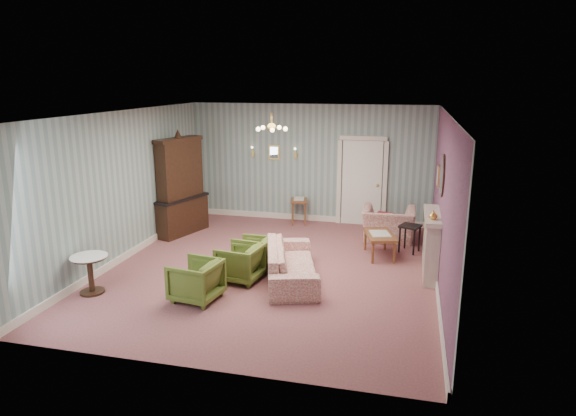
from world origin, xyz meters
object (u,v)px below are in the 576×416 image
(pedestal_table, at_px, (91,274))
(wingback_chair, at_px, (389,219))
(olive_chair_c, at_px, (253,252))
(sofa_chintz, at_px, (291,257))
(dresser, at_px, (180,183))
(coffee_table, at_px, (379,245))
(side_table_black, at_px, (410,239))
(fireplace, at_px, (431,244))
(olive_chair_a, at_px, (196,278))
(olive_chair_b, at_px, (240,261))

(pedestal_table, bearing_deg, wingback_chair, 41.18)
(olive_chair_c, relative_size, sofa_chintz, 0.31)
(dresser, relative_size, coffee_table, 2.49)
(coffee_table, bearing_deg, dresser, 173.16)
(side_table_black, bearing_deg, sofa_chintz, -135.53)
(dresser, xyz_separation_m, fireplace, (5.51, -1.33, -0.59))
(wingback_chair, distance_m, dresser, 4.76)
(olive_chair_a, xyz_separation_m, wingback_chair, (2.86, 3.93, 0.12))
(wingback_chair, relative_size, dresser, 0.48)
(pedestal_table, bearing_deg, dresser, 90.00)
(fireplace, height_order, pedestal_table, fireplace)
(coffee_table, bearing_deg, sofa_chintz, -132.36)
(wingback_chair, height_order, dresser, dresser)
(olive_chair_c, distance_m, side_table_black, 3.30)
(side_table_black, bearing_deg, pedestal_table, -146.73)
(olive_chair_c, relative_size, dresser, 0.28)
(pedestal_table, bearing_deg, olive_chair_a, 5.14)
(wingback_chair, bearing_deg, fireplace, 112.58)
(olive_chair_b, bearing_deg, olive_chair_c, -176.08)
(olive_chair_a, distance_m, olive_chair_c, 1.63)
(olive_chair_b, bearing_deg, fireplace, 115.85)
(olive_chair_b, distance_m, coffee_table, 2.96)
(dresser, height_order, fireplace, dresser)
(coffee_table, height_order, pedestal_table, pedestal_table)
(coffee_table, bearing_deg, olive_chair_c, -151.52)
(olive_chair_a, relative_size, fireplace, 0.52)
(dresser, distance_m, fireplace, 5.70)
(fireplace, height_order, side_table_black, fireplace)
(fireplace, xyz_separation_m, pedestal_table, (-5.51, -2.18, -0.25))
(olive_chair_a, height_order, wingback_chair, wingback_chair)
(olive_chair_c, height_order, fireplace, fireplace)
(olive_chair_c, relative_size, fireplace, 0.47)
(olive_chair_c, bearing_deg, pedestal_table, -50.89)
(sofa_chintz, height_order, dresser, dresser)
(coffee_table, distance_m, pedestal_table, 5.43)
(olive_chair_b, relative_size, fireplace, 0.52)
(olive_chair_c, xyz_separation_m, fireplace, (3.23, 0.45, 0.25))
(olive_chair_a, bearing_deg, wingback_chair, 152.48)
(dresser, bearing_deg, olive_chair_b, -29.08)
(olive_chair_b, height_order, olive_chair_c, olive_chair_b)
(olive_chair_c, height_order, coffee_table, olive_chair_c)
(sofa_chintz, xyz_separation_m, wingback_chair, (1.57, 2.71, 0.07))
(olive_chair_c, bearing_deg, wingback_chair, 136.52)
(dresser, xyz_separation_m, side_table_black, (5.14, -0.14, -0.89))
(coffee_table, bearing_deg, fireplace, -39.25)
(wingback_chair, bearing_deg, olive_chair_a, 52.85)
(fireplace, height_order, coffee_table, fireplace)
(olive_chair_b, distance_m, pedestal_table, 2.50)
(sofa_chintz, bearing_deg, pedestal_table, 97.56)
(fireplace, relative_size, coffee_table, 1.48)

